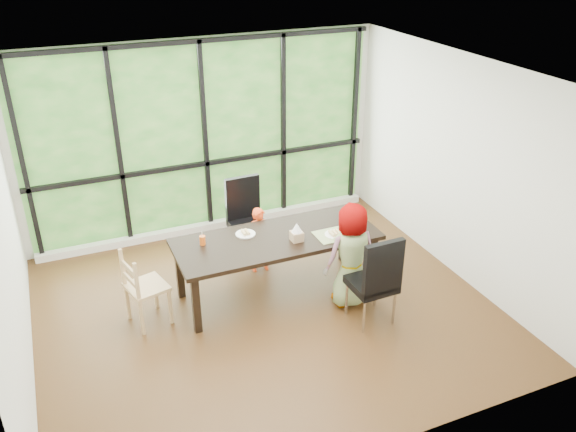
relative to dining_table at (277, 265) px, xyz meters
The scene contains 23 objects.
ground 0.53m from the dining_table, 133.71° to the right, with size 5.00×5.00×0.00m, color black.
back_wall 2.22m from the dining_table, 97.42° to the left, with size 5.00×5.00×0.00m, color silver.
foliage_backdrop 2.20m from the dining_table, 97.49° to the left, with size 4.80×0.02×2.65m, color #21511C.
window_mullions 2.17m from the dining_table, 97.65° to the left, with size 4.80×0.06×2.65m, color black, non-canonical shape.
window_sill 1.93m from the dining_table, 97.81° to the left, with size 4.80×0.12×0.10m, color silver.
dining_table is the anchor object (origin of this frame).
chair_window_leather 0.92m from the dining_table, 91.57° to the left, with size 0.46×0.46×1.08m, color black.
chair_interior_leather 1.18m from the dining_table, 50.27° to the right, with size 0.46×0.46×1.08m, color black.
chair_end_beech 1.52m from the dining_table, behind, with size 0.42×0.40×0.90m, color tan.
child_toddler 0.56m from the dining_table, 90.00° to the left, with size 0.31×0.21×0.86m, color #FF4818.
child_older 0.91m from the dining_table, 36.76° to the right, with size 0.61×0.40×1.26m, color slate.
placemat 0.78m from the dining_table, 18.25° to the right, with size 0.46×0.34×0.01m, color tan.
plate_far 0.53m from the dining_table, 147.01° to the left, with size 0.23×0.23×0.01m, color white.
plate_near 0.78m from the dining_table, 18.95° to the right, with size 0.24×0.24×0.02m, color white.
orange_cup 0.95m from the dining_table, 168.28° to the left, with size 0.07×0.07×0.11m, color #E25C18.
green_cup 1.07m from the dining_table, 15.48° to the right, with size 0.07×0.07×0.11m, color #43DA33.
white_mug 1.19m from the dining_table, ahead, with size 0.09×0.09×0.09m, color white.
tissue_box 0.49m from the dining_table, 41.35° to the right, with size 0.13×0.13×0.11m, color tan.
crepe_rolls_far 0.55m from the dining_table, 147.01° to the left, with size 0.10×0.12×0.04m, color tan, non-canonical shape.
crepe_rolls_near 0.79m from the dining_table, 18.95° to the right, with size 0.15×0.12×0.04m, color tan, non-canonical shape.
straw_white 0.99m from the dining_table, 168.28° to the left, with size 0.01×0.01×0.20m, color white.
straw_pink 1.11m from the dining_table, 15.48° to the right, with size 0.01×0.01×0.20m, color pink.
tissue 0.59m from the dining_table, 41.35° to the right, with size 0.12×0.12×0.11m, color white.
Camera 1 is at (-1.96, -5.24, 4.03)m, focal length 36.78 mm.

